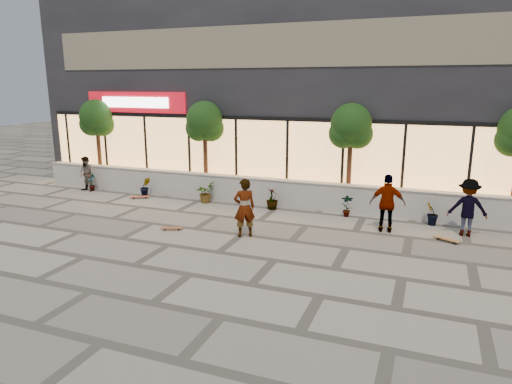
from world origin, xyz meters
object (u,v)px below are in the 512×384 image
(tree_west, at_px, (97,120))
(skater_center, at_px, (244,208))
(tree_midwest, at_px, (205,124))
(skateboard_center, at_px, (172,228))
(skateboard_right_near, at_px, (447,239))
(skater_right_far, at_px, (468,207))
(skater_left, at_px, (87,174))
(tree_mideast, at_px, (351,129))
(skater_right_near, at_px, (387,203))
(skateboard_left, at_px, (140,197))

(tree_west, height_order, skater_center, tree_west)
(tree_midwest, bearing_deg, skateboard_center, -75.65)
(tree_west, distance_m, skateboard_right_near, 15.49)
(tree_midwest, relative_size, skater_right_far, 2.19)
(skateboard_right_near, bearing_deg, tree_midwest, -166.98)
(skater_center, xyz_separation_m, skateboard_center, (-2.41, -0.29, -0.84))
(skater_left, bearing_deg, tree_mideast, 15.78)
(skater_right_far, bearing_deg, tree_west, -9.96)
(tree_west, xyz_separation_m, skateboard_center, (6.73, -4.81, -2.92))
(tree_midwest, bearing_deg, tree_mideast, 0.00)
(tree_mideast, bearing_deg, skater_left, -172.81)
(skater_right_near, distance_m, skater_right_far, 2.39)
(tree_west, bearing_deg, skateboard_left, -26.88)
(skateboard_left, bearing_deg, skateboard_right_near, -35.51)
(skater_right_near, xyz_separation_m, skateboard_center, (-6.43, -2.32, -0.86))
(skater_left, bearing_deg, skateboard_right_near, 3.09)
(tree_west, height_order, skater_right_near, tree_west)
(tree_west, height_order, skateboard_center, tree_west)
(skater_center, distance_m, skater_left, 9.28)
(skater_center, distance_m, skateboard_center, 2.57)
(skater_right_far, bearing_deg, skateboard_right_near, 54.03)
(skater_right_near, bearing_deg, skateboard_right_near, 164.56)
(skater_left, bearing_deg, tree_midwest, 23.95)
(skater_left, bearing_deg, skater_right_near, 3.72)
(tree_west, xyz_separation_m, skateboard_right_near, (14.96, -2.80, -2.91))
(skater_right_near, xyz_separation_m, skateboard_left, (-9.87, 0.82, -0.85))
(tree_midwest, relative_size, skater_center, 2.15)
(skater_right_near, distance_m, skateboard_right_near, 2.01)
(skater_right_far, distance_m, skateboard_right_near, 1.29)
(skater_right_near, distance_m, skateboard_center, 6.89)
(tree_mideast, xyz_separation_m, skateboard_center, (-4.77, -4.81, -2.92))
(tree_midwest, xyz_separation_m, skateboard_left, (-2.21, -1.67, -2.91))
(skater_left, xyz_separation_m, skateboard_center, (6.32, -3.41, -0.69))
(tree_midwest, xyz_separation_m, skateboard_center, (1.23, -4.81, -2.92))
(tree_west, relative_size, tree_mideast, 1.00)
(skater_center, relative_size, skateboard_center, 2.54)
(tree_mideast, height_order, skateboard_left, tree_mideast)
(tree_west, relative_size, skater_right_near, 2.11)
(tree_midwest, height_order, skater_right_near, tree_midwest)
(skater_left, bearing_deg, skater_center, -11.06)
(tree_mideast, xyz_separation_m, skater_center, (-2.36, -4.52, -2.08))
(tree_west, bearing_deg, skater_center, -26.30)
(skater_right_far, bearing_deg, skateboard_left, -4.13)
(skater_right_near, bearing_deg, skater_right_far, -173.03)
(tree_midwest, bearing_deg, skater_center, -51.13)
(tree_midwest, distance_m, skateboard_right_near, 10.28)
(skater_right_far, bearing_deg, skater_center, 19.13)
(tree_mideast, distance_m, skater_center, 5.50)
(skater_center, bearing_deg, skateboard_right_near, 162.30)
(tree_midwest, height_order, tree_mideast, same)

